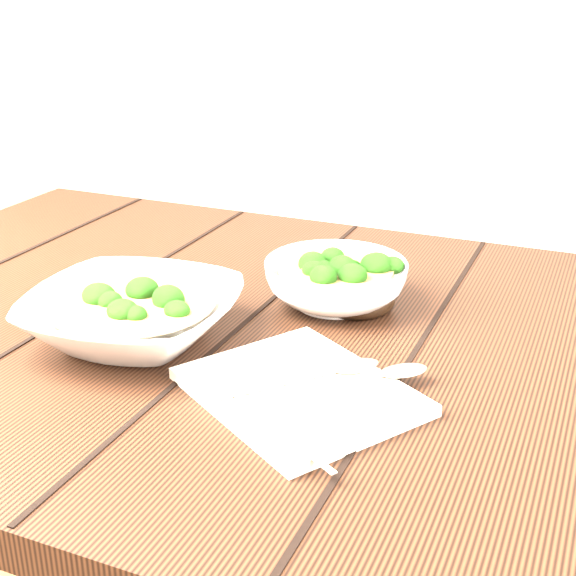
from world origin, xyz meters
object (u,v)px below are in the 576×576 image
at_px(soup_bowl_back, 336,281).
at_px(trivet, 355,298).
at_px(napkin, 299,391).
at_px(table, 263,416).
at_px(soup_bowl_front, 133,315).

distance_m(soup_bowl_back, trivet, 0.03).
relative_size(soup_bowl_back, napkin, 1.09).
distance_m(table, napkin, 0.21).
xyz_separation_m(soup_bowl_front, soup_bowl_back, (0.17, 0.18, -0.00)).
distance_m(soup_bowl_front, napkin, 0.22).
height_order(soup_bowl_front, trivet, soup_bowl_front).
distance_m(soup_bowl_front, trivet, 0.27).
distance_m(table, trivet, 0.18).
xyz_separation_m(soup_bowl_back, trivet, (0.03, -0.00, -0.02)).
relative_size(table, soup_bowl_back, 5.25).
bearing_deg(soup_bowl_front, napkin, -11.78).
distance_m(table, soup_bowl_front, 0.21).
relative_size(soup_bowl_back, trivet, 2.34).
xyz_separation_m(soup_bowl_back, napkin, (0.05, -0.23, -0.02)).
relative_size(trivet, napkin, 0.47).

